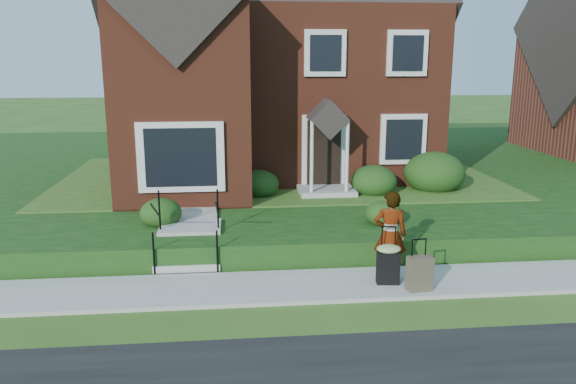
{
  "coord_description": "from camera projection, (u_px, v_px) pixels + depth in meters",
  "views": [
    {
      "loc": [
        -1.47,
        -10.31,
        4.41
      ],
      "look_at": [
        -0.26,
        2.0,
        1.49
      ],
      "focal_mm": 35.0,
      "sensor_mm": 36.0,
      "label": 1
    }
  ],
  "objects": [
    {
      "name": "walkway",
      "position": [
        197.0,
        199.0,
        15.6
      ],
      "size": [
        1.2,
        6.0,
        0.06
      ],
      "primitive_type": "cube",
      "color": "#9E9B93",
      "rests_on": "terrace"
    },
    {
      "name": "suitcase_black",
      "position": [
        388.0,
        262.0,
        11.06
      ],
      "size": [
        0.52,
        0.44,
        1.17
      ],
      "rotation": [
        0.0,
        0.0,
        -0.11
      ],
      "color": "black",
      "rests_on": "sidewalk"
    },
    {
      "name": "ground",
      "position": [
        311.0,
        288.0,
        11.14
      ],
      "size": [
        120.0,
        120.0,
        0.0
      ],
      "primitive_type": "plane",
      "color": "#2D5119",
      "rests_on": "ground"
    },
    {
      "name": "main_house",
      "position": [
        268.0,
        34.0,
        19.22
      ],
      "size": [
        10.4,
        10.2,
        9.4
      ],
      "color": "maroon",
      "rests_on": "terrace"
    },
    {
      "name": "foundation_shrubs",
      "position": [
        346.0,
        178.0,
        16.02
      ],
      "size": [
        10.19,
        4.78,
        1.28
      ],
      "color": "#15340F",
      "rests_on": "terrace"
    },
    {
      "name": "suitcase_olive",
      "position": [
        419.0,
        273.0,
        10.76
      ],
      "size": [
        0.5,
        0.33,
        1.01
      ],
      "rotation": [
        0.0,
        0.0,
        0.14
      ],
      "color": "#4D4533",
      "rests_on": "sidewalk"
    },
    {
      "name": "front_steps",
      "position": [
        189.0,
        240.0,
        12.58
      ],
      "size": [
        1.4,
        2.02,
        1.5
      ],
      "color": "#9E9B93",
      "rests_on": "ground"
    },
    {
      "name": "terrace",
      "position": [
        373.0,
        167.0,
        22.02
      ],
      "size": [
        44.0,
        20.0,
        0.6
      ],
      "primitive_type": "cube",
      "color": "#11370F",
      "rests_on": "ground"
    },
    {
      "name": "sidewalk",
      "position": [
        311.0,
        286.0,
        11.14
      ],
      "size": [
        60.0,
        1.6,
        0.08
      ],
      "primitive_type": "cube",
      "color": "#9E9B93",
      "rests_on": "ground"
    },
    {
      "name": "woman",
      "position": [
        390.0,
        235.0,
        11.27
      ],
      "size": [
        0.74,
        0.56,
        1.82
      ],
      "primitive_type": "imported",
      "rotation": [
        0.0,
        0.0,
        2.94
      ],
      "color": "#999999",
      "rests_on": "sidewalk"
    }
  ]
}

